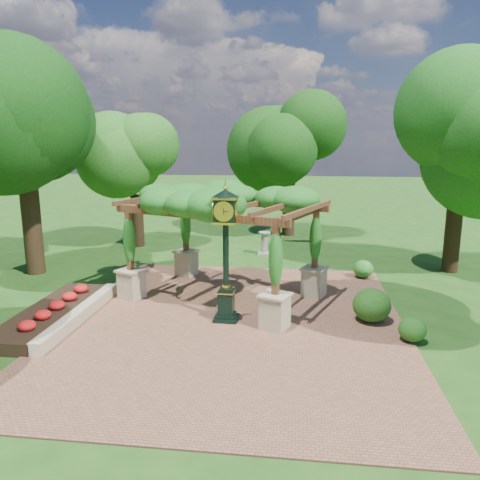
# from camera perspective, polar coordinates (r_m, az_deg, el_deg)

# --- Properties ---
(ground) EXTENTS (120.00, 120.00, 0.00)m
(ground) POSITION_cam_1_polar(r_m,az_deg,el_deg) (13.30, -1.35, -11.59)
(ground) COLOR #1E4714
(ground) RESTS_ON ground
(brick_plaza) EXTENTS (10.00, 12.00, 0.04)m
(brick_plaza) POSITION_cam_1_polar(r_m,az_deg,el_deg) (14.20, -0.75, -9.91)
(brick_plaza) COLOR brown
(brick_plaza) RESTS_ON ground
(border_wall) EXTENTS (0.35, 5.00, 0.40)m
(border_wall) POSITION_cam_1_polar(r_m,az_deg,el_deg) (14.99, -18.94, -8.64)
(border_wall) COLOR #C6B793
(border_wall) RESTS_ON ground
(flower_bed) EXTENTS (1.50, 5.00, 0.36)m
(flower_bed) POSITION_cam_1_polar(r_m,az_deg,el_deg) (15.40, -21.98, -8.40)
(flower_bed) COLOR red
(flower_bed) RESTS_ON ground
(pedestal_clock) EXTENTS (0.81, 0.81, 4.02)m
(pedestal_clock) POSITION_cam_1_polar(r_m,az_deg,el_deg) (13.59, -1.75, -0.36)
(pedestal_clock) COLOR black
(pedestal_clock) RESTS_ON brick_plaza
(pergola) EXTENTS (7.21, 5.90, 3.91)m
(pergola) POSITION_cam_1_polar(r_m,az_deg,el_deg) (15.50, -2.11, 4.19)
(pergola) COLOR tan
(pergola) RESTS_ON brick_plaza
(sundial) EXTENTS (0.62, 0.62, 1.10)m
(sundial) POSITION_cam_1_polar(r_m,az_deg,el_deg) (22.19, 3.00, -0.58)
(sundial) COLOR gray
(sundial) RESTS_ON ground
(shrub_front) EXTENTS (0.85, 0.85, 0.66)m
(shrub_front) POSITION_cam_1_polar(r_m,az_deg,el_deg) (13.56, 20.27, -10.20)
(shrub_front) COLOR #235819
(shrub_front) RESTS_ON brick_plaza
(shrub_mid) EXTENTS (1.12, 1.12, 1.01)m
(shrub_mid) POSITION_cam_1_polar(r_m,az_deg,el_deg) (14.53, 15.77, -7.65)
(shrub_mid) COLOR #215317
(shrub_mid) RESTS_ON brick_plaza
(shrub_back) EXTENTS (0.83, 0.83, 0.70)m
(shrub_back) POSITION_cam_1_polar(r_m,az_deg,el_deg) (18.99, 14.80, -3.44)
(shrub_back) COLOR #256B1F
(shrub_back) RESTS_ON brick_plaza
(tree_west_near) EXTENTS (4.98, 4.98, 8.90)m
(tree_west_near) POSITION_cam_1_polar(r_m,az_deg,el_deg) (20.31, -25.04, 13.18)
(tree_west_near) COLOR #382616
(tree_west_near) RESTS_ON ground
(tree_west_far) EXTENTS (3.53, 3.53, 6.81)m
(tree_west_far) POSITION_cam_1_polar(r_m,az_deg,el_deg) (24.05, -12.76, 10.17)
(tree_west_far) COLOR black
(tree_west_far) RESTS_ON ground
(tree_north) EXTENTS (4.48, 4.48, 7.65)m
(tree_north) POSITION_cam_1_polar(r_m,az_deg,el_deg) (26.49, 6.12, 11.83)
(tree_north) COLOR #372216
(tree_north) RESTS_ON ground
(tree_east_far) EXTENTS (4.82, 4.82, 7.93)m
(tree_east_far) POSITION_cam_1_polar(r_m,az_deg,el_deg) (20.64, 25.46, 11.28)
(tree_east_far) COLOR #322013
(tree_east_far) RESTS_ON ground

